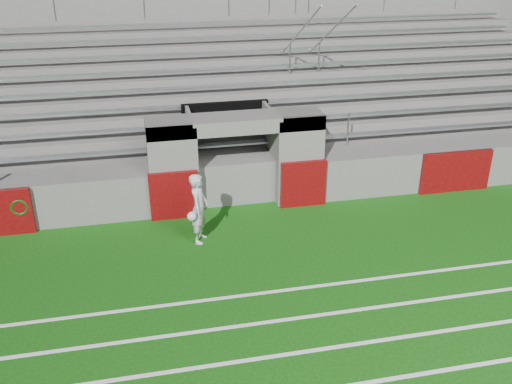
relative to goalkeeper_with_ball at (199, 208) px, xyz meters
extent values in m
plane|color=#10460B|center=(1.29, -1.57, -0.91)|extent=(90.00, 90.00, 0.00)
cube|color=white|center=(1.29, -4.57, -0.90)|extent=(28.00, 0.09, 0.01)
cube|color=white|center=(1.29, -3.57, -0.90)|extent=(28.00, 0.09, 0.01)
cube|color=white|center=(1.29, -2.57, -0.90)|extent=(28.00, 0.09, 0.01)
cube|color=#5F5D5A|center=(8.99, 1.60, -0.28)|extent=(10.60, 0.35, 1.25)
cube|color=#5F5D5A|center=(-0.51, 1.93, 0.39)|extent=(1.20, 1.00, 2.60)
cube|color=#5F5D5A|center=(3.09, 1.93, 0.39)|extent=(1.20, 1.00, 2.60)
cube|color=black|center=(1.29, 3.63, 0.34)|extent=(2.60, 0.20, 2.50)
cube|color=#5F5D5A|center=(0.14, 2.53, 0.34)|extent=(0.10, 2.20, 2.50)
cube|color=#5F5D5A|center=(2.44, 2.53, 0.34)|extent=(0.10, 2.20, 2.50)
cube|color=#5F5D5A|center=(1.29, 1.93, 1.49)|extent=(4.80, 1.00, 0.40)
cube|color=#5F5D5A|center=(1.29, 5.78, 0.24)|extent=(26.00, 8.00, 0.20)
cube|color=#5F5D5A|center=(1.29, 5.78, -0.38)|extent=(26.00, 8.00, 1.05)
cube|color=#510608|center=(-0.51, 1.37, -0.23)|extent=(1.30, 0.15, 1.35)
cube|color=#510608|center=(3.09, 1.37, -0.23)|extent=(1.30, 0.15, 1.35)
cube|color=#510608|center=(7.79, 1.37, -0.28)|extent=(2.20, 0.15, 1.25)
cube|color=#96999E|center=(1.29, 2.85, 0.56)|extent=(23.00, 0.28, 0.06)
cube|color=#5F5D5A|center=(1.29, 3.70, 0.53)|extent=(24.00, 0.75, 0.38)
cube|color=#96999E|center=(1.29, 3.60, 0.94)|extent=(23.00, 0.28, 0.06)
cube|color=#5F5D5A|center=(1.29, 4.45, 0.72)|extent=(24.00, 0.75, 0.76)
cube|color=#96999E|center=(1.29, 4.35, 1.32)|extent=(23.00, 0.28, 0.06)
cube|color=#5F5D5A|center=(1.29, 5.20, 0.91)|extent=(24.00, 0.75, 1.14)
cube|color=#96999E|center=(1.29, 5.10, 1.70)|extent=(23.00, 0.28, 0.06)
cube|color=#5F5D5A|center=(1.29, 5.95, 1.10)|extent=(24.00, 0.75, 1.52)
cube|color=#96999E|center=(1.29, 5.85, 2.08)|extent=(23.00, 0.28, 0.06)
cube|color=#5F5D5A|center=(1.29, 6.70, 1.29)|extent=(24.00, 0.75, 1.90)
cube|color=#96999E|center=(1.29, 6.60, 2.46)|extent=(23.00, 0.28, 0.06)
cube|color=#5F5D5A|center=(1.29, 7.45, 1.48)|extent=(24.00, 0.75, 2.28)
cube|color=#96999E|center=(1.29, 7.35, 2.84)|extent=(23.00, 0.28, 0.06)
cube|color=#5F5D5A|center=(1.29, 8.20, 1.67)|extent=(24.00, 0.75, 2.66)
cube|color=#96999E|center=(1.29, 8.10, 3.22)|extent=(23.00, 0.28, 0.06)
cube|color=#5F5D5A|center=(1.29, 8.88, 1.74)|extent=(26.00, 0.60, 5.29)
cylinder|color=#A5A8AD|center=(3.79, 2.58, 0.84)|extent=(0.05, 0.05, 1.00)
cylinder|color=#A5A8AD|center=(3.79, 5.58, 2.36)|extent=(0.05, 0.05, 1.00)
cylinder|color=#A5A8AD|center=(3.79, 8.58, 3.88)|extent=(0.05, 0.05, 1.00)
cylinder|color=#A5A8AD|center=(3.79, 5.58, 2.86)|extent=(0.05, 6.02, 3.08)
cylinder|color=#A5A8AD|center=(4.79, 2.58, 0.84)|extent=(0.05, 0.05, 1.00)
cylinder|color=#A5A8AD|center=(4.79, 5.58, 2.36)|extent=(0.05, 0.05, 1.00)
cylinder|color=#A5A8AD|center=(4.79, 5.58, 2.86)|extent=(0.05, 6.02, 3.08)
cylinder|color=#A5A8AD|center=(-3.71, 8.58, 3.93)|extent=(0.05, 0.05, 1.10)
cylinder|color=#A5A8AD|center=(-0.71, 8.58, 3.93)|extent=(0.05, 0.05, 1.10)
imported|color=silver|center=(0.00, 0.01, 0.00)|extent=(0.63, 0.77, 1.82)
sphere|color=white|center=(-0.21, -0.29, -0.05)|extent=(0.23, 0.23, 0.23)
torus|color=#0C3C13|center=(-4.41, 1.38, -0.17)|extent=(0.59, 0.11, 0.59)
torus|color=#0C3F0D|center=(-4.41, 1.33, -0.15)|extent=(0.47, 0.09, 0.47)
camera|label=1|loc=(-1.28, -12.56, 6.29)|focal=40.00mm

